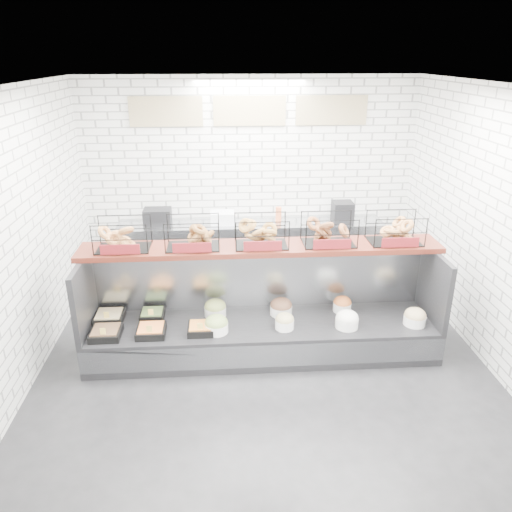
{
  "coord_description": "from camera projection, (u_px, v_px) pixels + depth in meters",
  "views": [
    {
      "loc": [
        -0.42,
        -4.73,
        3.29
      ],
      "look_at": [
        -0.06,
        0.45,
        1.16
      ],
      "focal_mm": 35.0,
      "sensor_mm": 36.0,
      "label": 1
    }
  ],
  "objects": [
    {
      "name": "bagel_shelf",
      "position": [
        261.0,
        235.0,
        5.59
      ],
      "size": [
        4.1,
        0.5,
        0.4
      ],
      "color": "#3B120C",
      "rests_on": "display_case"
    },
    {
      "name": "room_shell",
      "position": [
        261.0,
        174.0,
        5.42
      ],
      "size": [
        5.02,
        5.51,
        3.01
      ],
      "color": "white",
      "rests_on": "ground"
    },
    {
      "name": "ground",
      "position": [
        264.0,
        366.0,
        5.64
      ],
      "size": [
        5.5,
        5.5,
        0.0
      ],
      "primitive_type": "plane",
      "color": "black",
      "rests_on": "ground"
    },
    {
      "name": "display_case",
      "position": [
        261.0,
        325.0,
        5.83
      ],
      "size": [
        4.0,
        0.9,
        1.2
      ],
      "color": "black",
      "rests_on": "ground"
    },
    {
      "name": "prep_counter",
      "position": [
        251.0,
        249.0,
        7.71
      ],
      "size": [
        4.0,
        0.6,
        1.2
      ],
      "color": "#93969B",
      "rests_on": "ground"
    }
  ]
}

